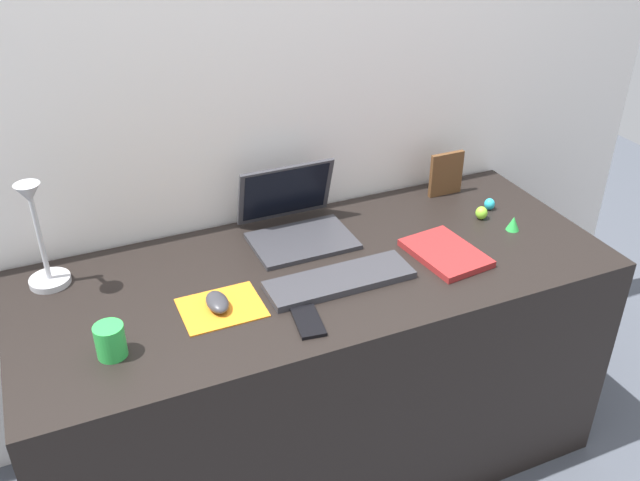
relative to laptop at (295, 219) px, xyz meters
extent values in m
plane|color=#474C56|center=(-0.01, -0.21, -0.79)|extent=(6.00, 6.00, 0.00)
cube|color=silver|center=(-0.01, 0.18, -0.06)|extent=(2.88, 0.05, 1.46)
cube|color=black|center=(-0.01, -0.21, -0.42)|extent=(1.68, 0.69, 0.74)
cube|color=#333338|center=(0.00, -0.06, -0.05)|extent=(0.30, 0.21, 0.01)
cube|color=#333338|center=(0.00, 0.07, 0.06)|extent=(0.30, 0.07, 0.19)
cube|color=black|center=(0.00, 0.07, 0.06)|extent=(0.27, 0.05, 0.17)
cube|color=#333338|center=(0.01, -0.30, -0.04)|extent=(0.41, 0.13, 0.02)
cube|color=orange|center=(-0.32, -0.28, -0.05)|extent=(0.21, 0.17, 0.00)
ellipsoid|color=#333338|center=(-0.33, -0.28, -0.03)|extent=(0.06, 0.10, 0.03)
cube|color=black|center=(-0.14, -0.43, -0.05)|extent=(0.08, 0.14, 0.01)
cylinder|color=#B7B7BC|center=(-0.71, 0.02, -0.04)|extent=(0.11, 0.11, 0.02)
cylinder|color=#B7B7BC|center=(-0.71, 0.02, 0.10)|extent=(0.01, 0.01, 0.27)
cylinder|color=#B7B7BC|center=(-0.71, -0.01, 0.24)|extent=(0.01, 0.09, 0.07)
cone|color=#B7B7BC|center=(-0.71, -0.04, 0.25)|extent=(0.06, 0.06, 0.05)
cube|color=maroon|center=(0.35, -0.29, -0.04)|extent=(0.20, 0.26, 0.02)
cube|color=brown|center=(0.56, 0.05, 0.02)|extent=(0.12, 0.02, 0.15)
cylinder|color=green|center=(-0.61, -0.35, -0.01)|extent=(0.07, 0.07, 0.08)
ellipsoid|color=#8CDB33|center=(0.58, -0.15, -0.03)|extent=(0.04, 0.04, 0.04)
cone|color=green|center=(0.63, -0.25, -0.03)|extent=(0.04, 0.04, 0.05)
ellipsoid|color=#28B7CC|center=(0.64, -0.11, -0.03)|extent=(0.03, 0.03, 0.04)
camera|label=1|loc=(-0.67, -1.71, 1.02)|focal=39.01mm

